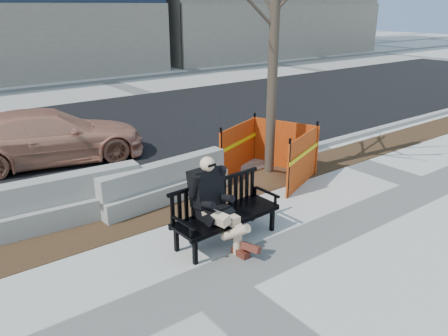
{
  "coord_description": "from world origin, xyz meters",
  "views": [
    {
      "loc": [
        -3.21,
        -4.62,
        3.94
      ],
      "look_at": [
        1.38,
        1.47,
        1.1
      ],
      "focal_mm": 35.39,
      "sensor_mm": 36.0,
      "label": 1
    }
  ],
  "objects_px": {
    "sedan": "(53,162)",
    "jersey_barrier_right": "(166,200)",
    "bench": "(226,240)",
    "tree_fence": "(269,178)",
    "jersey_barrier_left": "(57,224)",
    "seated_man": "(212,244)"
  },
  "relations": [
    {
      "from": "bench",
      "to": "tree_fence",
      "type": "xyz_separation_m",
      "value": [
        2.62,
        1.75,
        0.0
      ]
    },
    {
      "from": "jersey_barrier_right",
      "to": "seated_man",
      "type": "bearing_deg",
      "value": -101.91
    },
    {
      "from": "bench",
      "to": "seated_man",
      "type": "relative_size",
      "value": 1.26
    },
    {
      "from": "sedan",
      "to": "jersey_barrier_right",
      "type": "relative_size",
      "value": 1.6
    },
    {
      "from": "tree_fence",
      "to": "jersey_barrier_right",
      "type": "bearing_deg",
      "value": 171.3
    },
    {
      "from": "sedan",
      "to": "jersey_barrier_left",
      "type": "bearing_deg",
      "value": 174.95
    },
    {
      "from": "sedan",
      "to": "jersey_barrier_left",
      "type": "distance_m",
      "value": 3.82
    },
    {
      "from": "seated_man",
      "to": "jersey_barrier_right",
      "type": "relative_size",
      "value": 0.53
    },
    {
      "from": "bench",
      "to": "tree_fence",
      "type": "bearing_deg",
      "value": 30.79
    },
    {
      "from": "bench",
      "to": "jersey_barrier_left",
      "type": "distance_m",
      "value": 3.29
    },
    {
      "from": "seated_man",
      "to": "tree_fence",
      "type": "relative_size",
      "value": 0.24
    },
    {
      "from": "bench",
      "to": "tree_fence",
      "type": "relative_size",
      "value": 0.3
    },
    {
      "from": "seated_man",
      "to": "sedan",
      "type": "bearing_deg",
      "value": 95.4
    },
    {
      "from": "seated_man",
      "to": "jersey_barrier_right",
      "type": "bearing_deg",
      "value": 79.23
    },
    {
      "from": "bench",
      "to": "sedan",
      "type": "xyz_separation_m",
      "value": [
        -1.17,
        6.09,
        0.0
      ]
    },
    {
      "from": "bench",
      "to": "seated_man",
      "type": "bearing_deg",
      "value": 168.59
    },
    {
      "from": "bench",
      "to": "jersey_barrier_right",
      "type": "height_order",
      "value": "bench"
    },
    {
      "from": "jersey_barrier_left",
      "to": "seated_man",
      "type": "bearing_deg",
      "value": -46.0
    },
    {
      "from": "tree_fence",
      "to": "jersey_barrier_left",
      "type": "height_order",
      "value": "tree_fence"
    },
    {
      "from": "sedan",
      "to": "jersey_barrier_left",
      "type": "xyz_separation_m",
      "value": [
        -1.05,
        -3.67,
        0.0
      ]
    },
    {
      "from": "jersey_barrier_left",
      "to": "bench",
      "type": "bearing_deg",
      "value": -42.74
    },
    {
      "from": "bench",
      "to": "jersey_barrier_left",
      "type": "xyz_separation_m",
      "value": [
        -2.23,
        2.42,
        0.0
      ]
    }
  ]
}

